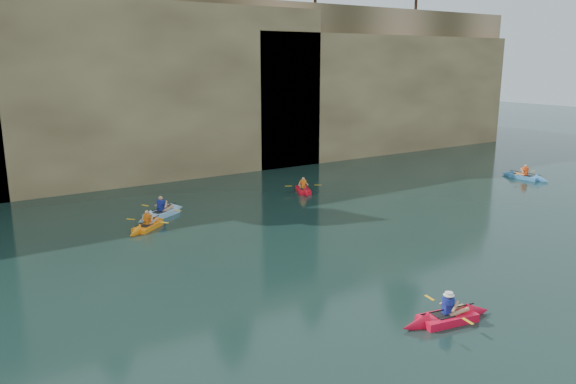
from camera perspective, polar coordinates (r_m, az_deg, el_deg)
ground at (r=17.61m, az=8.48°, el=-12.33°), size 160.00×160.00×0.00m
cliff at (r=43.06m, az=-19.45°, el=10.48°), size 70.00×16.00×12.00m
cliff_slab_center at (r=36.61m, az=-13.36°, el=10.03°), size 24.00×2.40×11.40m
cliff_slab_east at (r=47.50m, az=10.23°, el=9.91°), size 26.00×2.40×9.84m
sea_cave_center at (r=34.80m, az=-21.89°, el=2.47°), size 3.50×1.00×3.20m
sea_cave_east at (r=39.88m, az=-1.90°, el=5.64°), size 5.00×1.00×4.50m
main_kayaker at (r=17.63m, az=15.87°, el=-12.12°), size 3.21×2.13×1.16m
kayaker_orange at (r=26.54m, az=-14.07°, el=-3.37°), size 2.67×2.29×1.09m
kayaker_red_far at (r=32.89m, az=1.56°, el=0.24°), size 2.00×2.96×1.09m
kayaker_ltblue_mid at (r=28.52m, az=-12.74°, el=-2.10°), size 3.28×2.24×1.26m
kayaker_blue_east at (r=39.61m, az=22.91°, el=1.44°), size 2.33×3.35×1.18m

